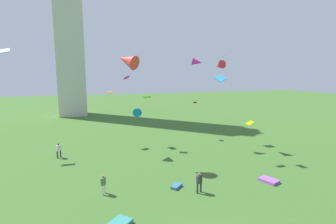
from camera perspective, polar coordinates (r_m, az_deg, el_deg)
The scene contains 17 objects.
person_0 at distance 21.48m, azimuth 7.24°, elevation -15.65°, with size 0.53×0.39×1.75m.
person_1 at distance 21.80m, azimuth -14.73°, elevation -15.67°, with size 0.44×0.50×1.66m.
person_2 at distance 32.33m, azimuth -23.99°, elevation -7.94°, with size 0.54×0.47×1.80m.
kite_flying_0 at distance 36.99m, azimuth 12.00°, elevation 7.62°, with size 1.34×1.46×1.14m.
kite_flying_1 at distance 34.15m, azimuth 6.75°, elevation 11.41°, with size 1.78×1.49×1.20m.
kite_flying_2 at distance 35.26m, azimuth -13.35°, elevation 4.48°, with size 1.27×1.23×0.22m.
kite_flying_3 at distance 32.86m, azimuth -4.80°, elevation 3.43°, with size 1.19×1.03×0.34m.
kite_flying_4 at distance 29.00m, azimuth 18.42°, elevation -2.44°, with size 1.02×0.79×0.46m.
kite_flying_5 at distance 35.83m, azimuth -9.59°, elevation 7.85°, with size 0.86×1.22×0.64m.
kite_flying_6 at distance 30.23m, azimuth 12.25°, elevation 12.34°, with size 0.61×0.90×0.39m.
kite_flying_7 at distance 36.22m, azimuth -33.75°, elevation 11.71°, with size 1.43×0.93×0.75m.
kite_flying_8 at distance 27.73m, azimuth -9.47°, elevation 11.72°, with size 2.88×2.98×2.15m.
kite_flying_9 at distance 30.31m, azimuth -7.14°, elevation 0.40°, with size 1.45×1.98×1.47m.
kite_flying_10 at distance 34.37m, azimuth 11.76°, elevation 10.51°, with size 1.15×1.78×1.40m.
kite_flying_11 at distance 38.47m, azimuth 6.31°, elevation 2.21°, with size 0.92×0.94×0.38m.
kite_bundle_1 at distance 22.56m, azimuth 1.99°, elevation -16.79°, with size 1.15×0.58×0.25m, color #356795.
kite_bundle_2 at distance 25.40m, azimuth 22.32°, elevation -14.44°, with size 1.60×1.12×0.26m, color #9752B7.
Camera 1 is at (-6.66, -10.15, 9.76)m, focal length 26.33 mm.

